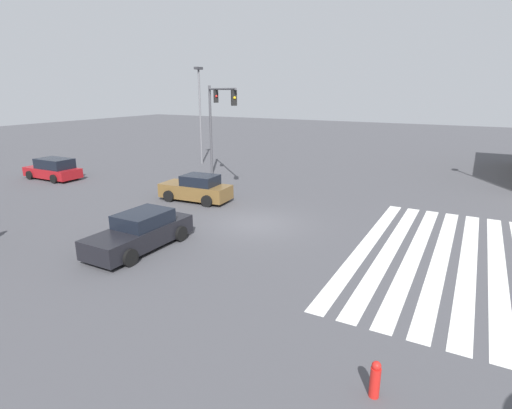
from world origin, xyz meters
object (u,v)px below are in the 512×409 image
Objects in this scene: car_1 at (141,232)px; fire_hydrant at (375,379)px; street_light_pole_a at (200,107)px; car_0 at (53,169)px; car_2 at (197,189)px; traffic_signal_mast at (217,112)px.

car_1 reaches higher than fire_hydrant.
car_1 is 19.91m from street_light_pole_a.
street_light_pole_a is 9.40× the size of fire_hydrant.
car_0 is 12.69m from car_2.
car_1 is at bearing 69.97° from fire_hydrant.
car_0 is 0.93× the size of car_1.
traffic_signal_mast is at bearing 43.02° from fire_hydrant.
traffic_signal_mast reaches higher than fire_hydrant.
car_0 is at bearing -113.66° from car_1.
fire_hydrant is (-3.76, -10.33, -0.27)m from car_1.
car_2 is (6.95, 2.43, 0.03)m from car_1.
traffic_signal_mast is at bearing -134.69° from street_light_pole_a.
car_0 is 0.54× the size of street_light_pole_a.
traffic_signal_mast reaches higher than car_0.
street_light_pole_a is (10.35, -5.64, 4.11)m from car_0.
fire_hydrant is (-10.71, -12.75, -0.29)m from car_2.
street_light_pole_a is (10.07, 7.05, 4.12)m from car_2.
traffic_signal_mast is 13.18m from car_1.
fire_hydrant is at bearing 135.75° from car_2.
car_2 is (0.28, -12.68, -0.01)m from car_0.
car_1 is 5.46× the size of fire_hydrant.
traffic_signal_mast is 7.43m from street_light_pole_a.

